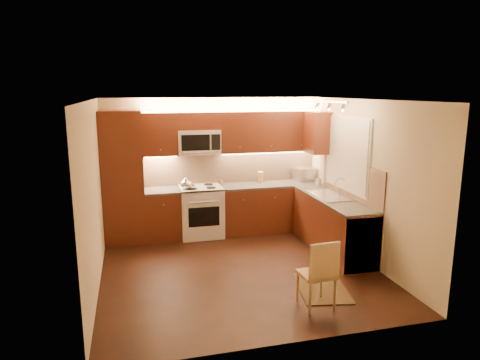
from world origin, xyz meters
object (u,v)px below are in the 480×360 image
object	(u,v)px
kettle	(186,183)
stove	(201,211)
toaster_oven	(305,174)
sink	(330,191)
dining_chair	(317,273)
knife_block	(260,177)
microwave	(199,142)
soap_bottle	(319,180)

from	to	relation	value
kettle	stove	bearing A→B (deg)	31.56
stove	toaster_oven	distance (m)	2.17
sink	dining_chair	xyz separation A→B (m)	(-1.06, -1.87, -0.53)
stove	dining_chair	bearing A→B (deg)	-72.46
sink	knife_block	world-z (taller)	knife_block
kettle	toaster_oven	xyz separation A→B (m)	(2.36, 0.29, -0.01)
toaster_oven	knife_block	world-z (taller)	toaster_oven
toaster_oven	sink	bearing A→B (deg)	-105.86
microwave	knife_block	distance (m)	1.38
sink	dining_chair	world-z (taller)	sink
sink	knife_block	bearing A→B (deg)	122.04
sink	stove	bearing A→B (deg)	150.64
stove	kettle	size ratio (longest dim) A/B	3.85
sink	kettle	distance (m)	2.49
stove	toaster_oven	world-z (taller)	toaster_oven
stove	kettle	world-z (taller)	kettle
stove	sink	xyz separation A→B (m)	(2.00, -1.12, 0.52)
kettle	microwave	bearing A→B (deg)	50.10
sink	toaster_oven	distance (m)	1.28
dining_chair	kettle	bearing A→B (deg)	108.76
toaster_oven	knife_block	distance (m)	0.90
microwave	toaster_oven	bearing A→B (deg)	0.56
stove	soap_bottle	bearing A→B (deg)	-8.84
sink	kettle	bearing A→B (deg)	156.41
sink	knife_block	distance (m)	1.54
knife_block	soap_bottle	world-z (taller)	knife_block
stove	dining_chair	world-z (taller)	stove
knife_block	dining_chair	xyz separation A→B (m)	(-0.24, -3.17, -0.56)
kettle	toaster_oven	size ratio (longest dim) A/B	0.56
kettle	toaster_oven	distance (m)	2.38
kettle	soap_bottle	bearing A→B (deg)	1.65
toaster_oven	knife_block	size ratio (longest dim) A/B	2.05
kettle	dining_chair	world-z (taller)	kettle
microwave	dining_chair	xyz separation A→B (m)	(0.94, -3.13, -1.28)
stove	kettle	bearing A→B (deg)	-154.91
knife_block	dining_chair	world-z (taller)	knife_block
microwave	soap_bottle	distance (m)	2.32
kettle	knife_block	bearing A→B (deg)	18.36
microwave	soap_bottle	bearing A→B (deg)	-12.31
knife_block	toaster_oven	bearing A→B (deg)	17.90
toaster_oven	microwave	bearing A→B (deg)	168.45
sink	knife_block	xyz separation A→B (m)	(-0.82, 1.30, 0.03)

